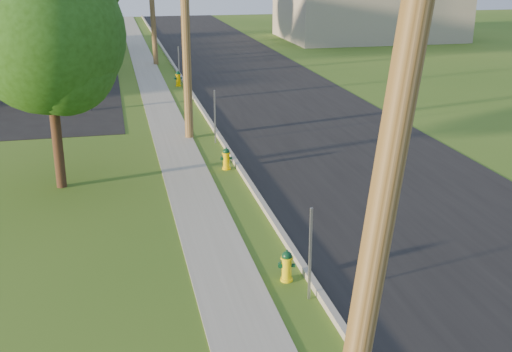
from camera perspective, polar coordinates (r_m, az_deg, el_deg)
The scene contains 14 objects.
road at distance 19.72m, azimuth 11.55°, elevation -1.04°, with size 8.00×120.00×0.02m, color black.
curb at distance 18.48m, azimuth 0.15°, elevation -1.81°, with size 0.15×120.00×0.15m, color gray.
sidewalk at distance 18.21m, azimuth -5.23°, elevation -2.41°, with size 1.50×120.00×0.03m, color gray.
utility_pole_near at distance 6.71m, azimuth 12.03°, elevation 2.72°, with size 1.40×0.32×9.48m.
utility_pole_mid at distance 24.05m, azimuth -6.34°, elevation 14.87°, with size 1.40×0.32×9.80m.
sign_post_near at distance 12.90m, azimuth 4.84°, elevation -6.97°, with size 0.05×0.04×2.00m, color gray.
sign_post_mid at distance 23.80m, azimuth -3.67°, elevation 5.25°, with size 0.05×0.04×2.00m, color gray.
sign_post_far at distance 35.67m, azimuth -6.87°, elevation 9.77°, with size 0.05×0.04×2.00m, color gray.
fuel_pump_se at distance 41.72m, azimuth -21.37°, elevation 9.56°, with size 1.20×3.20×1.90m.
distant_building at distance 56.25m, azimuth 9.93°, elevation 13.99°, with size 14.00×10.00×4.00m, color gray.
tree_verge at distance 19.27m, azimuth -17.81°, elevation 11.22°, with size 4.43×4.43×6.72m.
hydrant_near at distance 13.86m, azimuth 2.75°, elevation -7.98°, with size 0.38×0.34×0.72m.
hydrant_mid at distance 20.96m, azimuth -2.66°, elevation 1.56°, with size 0.39×0.34×0.74m.
hydrant_far at distance 34.97m, azimuth -6.93°, elevation 8.60°, with size 0.43×0.39×0.84m.
Camera 1 is at (-3.35, -6.84, 6.63)m, focal length 45.00 mm.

